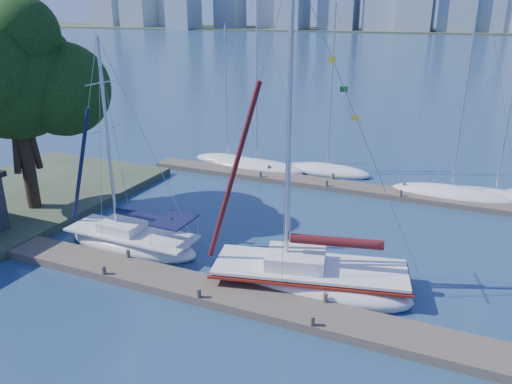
% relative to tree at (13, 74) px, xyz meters
% --- Properties ---
extents(ground, '(700.00, 700.00, 0.00)m').
position_rel_tree_xyz_m(ground, '(14.23, -3.92, -8.50)').
color(ground, navy).
rests_on(ground, ground).
extents(near_dock, '(26.00, 2.00, 0.40)m').
position_rel_tree_xyz_m(near_dock, '(14.23, -3.92, -8.30)').
color(near_dock, brown).
rests_on(near_dock, ground).
extents(far_dock, '(30.00, 1.80, 0.36)m').
position_rel_tree_xyz_m(far_dock, '(16.23, 12.08, -8.32)').
color(far_dock, brown).
rests_on(far_dock, ground).
extents(far_shore, '(800.00, 100.00, 1.50)m').
position_rel_tree_xyz_m(far_shore, '(14.23, 316.08, -8.50)').
color(far_shore, '#38472D').
rests_on(far_shore, ground).
extents(tree, '(9.68, 8.82, 12.69)m').
position_rel_tree_xyz_m(tree, '(0.00, 0.00, 0.00)').
color(tree, '#301F15').
rests_on(tree, ground).
extents(sailboat_navy, '(7.73, 2.63, 11.29)m').
position_rel_tree_xyz_m(sailboat_navy, '(8.25, -1.43, -7.60)').
color(sailboat_navy, silver).
rests_on(sailboat_navy, ground).
extents(sailboat_maroon, '(9.66, 4.99, 14.19)m').
position_rel_tree_xyz_m(sailboat_maroon, '(18.05, -1.51, -7.46)').
color(sailboat_maroon, silver).
rests_on(sailboat_maroon, ground).
extents(bg_boat_0, '(5.93, 2.86, 11.23)m').
position_rel_tree_xyz_m(bg_boat_0, '(5.85, 14.67, -8.27)').
color(bg_boat_0, silver).
rests_on(bg_boat_0, ground).
extents(bg_boat_1, '(7.91, 3.13, 14.05)m').
position_rel_tree_xyz_m(bg_boat_1, '(8.87, 13.76, -8.21)').
color(bg_boat_1, silver).
rests_on(bg_boat_1, ground).
extents(bg_boat_2, '(6.87, 2.86, 12.73)m').
position_rel_tree_xyz_m(bg_boat_2, '(14.20, 15.11, -8.24)').
color(bg_boat_2, silver).
rests_on(bg_boat_2, ground).
extents(bg_boat_3, '(8.10, 3.67, 14.43)m').
position_rel_tree_xyz_m(bg_boat_3, '(23.25, 13.14, -8.20)').
color(bg_boat_3, silver).
rests_on(bg_boat_3, ground).
extents(bg_boat_4, '(8.36, 4.69, 12.30)m').
position_rel_tree_xyz_m(bg_boat_4, '(25.95, 13.95, -8.26)').
color(bg_boat_4, silver).
rests_on(bg_boat_4, ground).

